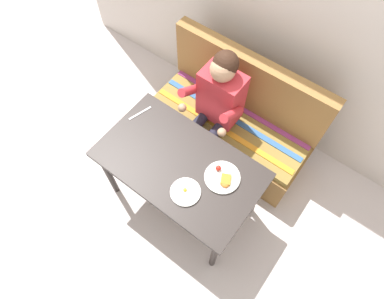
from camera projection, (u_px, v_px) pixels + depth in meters
ground_plane at (182, 199)px, 3.04m from camera, size 8.00×8.00×0.00m
back_wall at (286, 1)px, 2.39m from camera, size 4.40×0.10×2.60m
table at (180, 168)px, 2.47m from camera, size 1.20×0.70×0.73m
couch at (233, 123)px, 3.05m from camera, size 1.44×0.56×1.00m
person at (216, 103)px, 2.65m from camera, size 0.45×0.61×1.21m
plate_breakfast at (222, 177)px, 2.34m from camera, size 0.25×0.25×0.05m
plate_eggs at (185, 192)px, 2.29m from camera, size 0.21×0.21×0.04m
knife at (140, 113)px, 2.61m from camera, size 0.07×0.20×0.00m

